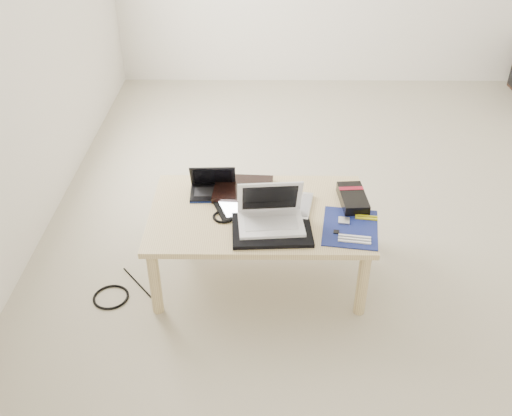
{
  "coord_description": "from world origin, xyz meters",
  "views": [
    {
      "loc": [
        -0.71,
        -3.16,
        2.02
      ],
      "look_at": [
        -0.73,
        -0.79,
        0.42
      ],
      "focal_mm": 40.0,
      "sensor_mm": 36.0,
      "label": 1
    }
  ],
  "objects_px": {
    "netbook": "(213,187)",
    "white_laptop": "(271,215)",
    "gpu_box": "(353,198)",
    "coffee_table": "(259,219)"
  },
  "relations": [
    {
      "from": "coffee_table",
      "to": "gpu_box",
      "type": "distance_m",
      "value": 0.49
    },
    {
      "from": "netbook",
      "to": "white_laptop",
      "type": "height_order",
      "value": "white_laptop"
    },
    {
      "from": "coffee_table",
      "to": "white_laptop",
      "type": "relative_size",
      "value": 3.35
    },
    {
      "from": "white_laptop",
      "to": "gpu_box",
      "type": "xyz_separation_m",
      "value": [
        0.42,
        0.2,
        -0.04
      ]
    },
    {
      "from": "white_laptop",
      "to": "gpu_box",
      "type": "relative_size",
      "value": 1.26
    },
    {
      "from": "coffee_table",
      "to": "gpu_box",
      "type": "relative_size",
      "value": 4.22
    },
    {
      "from": "netbook",
      "to": "coffee_table",
      "type": "bearing_deg",
      "value": -34.94
    },
    {
      "from": "netbook",
      "to": "white_laptop",
      "type": "xyz_separation_m",
      "value": [
        0.3,
        -0.29,
        0.03
      ]
    },
    {
      "from": "gpu_box",
      "to": "white_laptop",
      "type": "bearing_deg",
      "value": -154.32
    },
    {
      "from": "coffee_table",
      "to": "white_laptop",
      "type": "distance_m",
      "value": 0.18
    }
  ]
}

